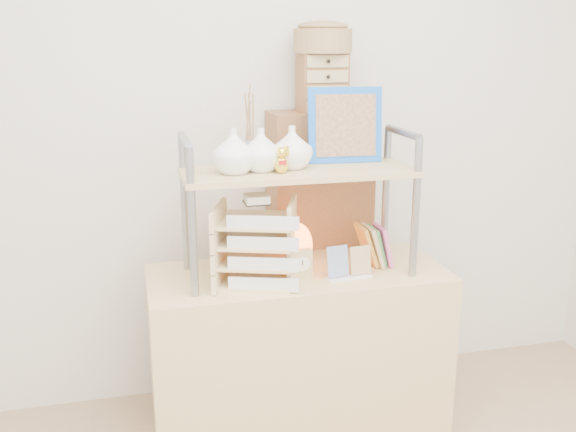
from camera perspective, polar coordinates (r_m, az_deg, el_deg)
The scene contains 10 objects.
room_shell at distance 1.67m, azimuth 8.47°, elevation 16.58°, with size 3.42×3.41×2.61m.
desk at distance 2.75m, azimuth 0.87°, elevation -12.33°, with size 1.20×0.50×0.75m, color tan.
cabinet at distance 3.01m, azimuth 2.73°, elevation -3.62°, with size 0.45×0.24×1.35m, color brown.
hutch at distance 2.48m, azimuth -0.01°, elevation 4.71°, with size 0.90×0.34×0.72m.
letter_tray at distance 2.45m, azimuth -2.78°, elevation -2.84°, with size 0.35×0.35×0.35m.
salt_lamp at distance 2.61m, azimuth 0.94°, elevation -2.63°, with size 0.12×0.12×0.19m.
desk_clock at distance 2.52m, azimuth 1.19°, elevation -4.27°, with size 0.08×0.04×0.12m.
postcard_stand at distance 2.53m, azimuth 5.44°, elevation -4.68°, with size 0.19×0.08×0.13m.
drawer_chest at distance 2.83m, azimuth 3.07°, elevation 11.73°, with size 0.20×0.16×0.25m.
woven_basket at distance 2.83m, azimuth 3.10°, elevation 15.27°, with size 0.25×0.25×0.10m, color olive.
Camera 1 is at (-0.63, -1.15, 1.66)m, focal length 40.00 mm.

